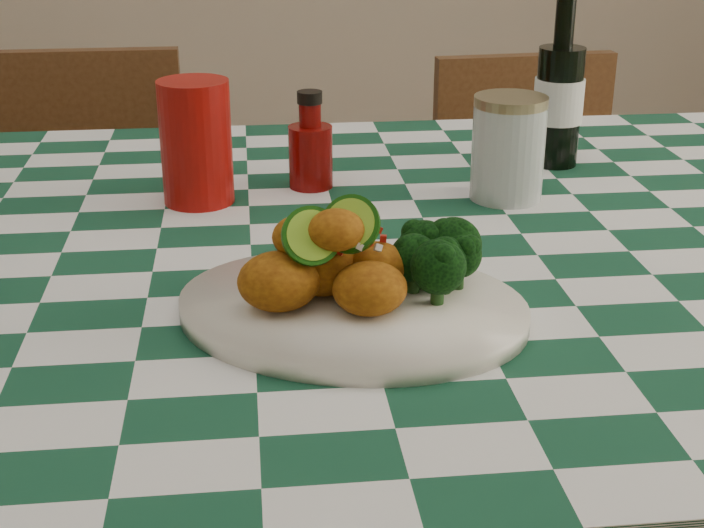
{
  "coord_description": "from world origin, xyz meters",
  "views": [
    {
      "loc": [
        -0.1,
        -1.01,
        1.19
      ],
      "look_at": [
        -0.01,
        -0.2,
        0.84
      ],
      "focal_mm": 50.0,
      "sensor_mm": 36.0,
      "label": 1
    }
  ],
  "objects_px": {
    "dining_table": "(344,528)",
    "red_tumbler": "(196,142)",
    "plate": "(352,310)",
    "beer_bottle": "(560,82)",
    "ketchup_bottle": "(310,140)",
    "wooden_chair_left": "(88,284)",
    "fried_chicken_pile": "(335,256)",
    "wooden_chair_right": "(542,274)",
    "mason_jar": "(508,148)"
  },
  "relations": [
    {
      "from": "ketchup_bottle",
      "to": "mason_jar",
      "type": "relative_size",
      "value": 0.97
    },
    {
      "from": "plate",
      "to": "red_tumbler",
      "type": "relative_size",
      "value": 2.16
    },
    {
      "from": "dining_table",
      "to": "mason_jar",
      "type": "xyz_separation_m",
      "value": [
        0.22,
        0.12,
        0.46
      ]
    },
    {
      "from": "plate",
      "to": "fried_chicken_pile",
      "type": "relative_size",
      "value": 2.32
    },
    {
      "from": "mason_jar",
      "to": "wooden_chair_right",
      "type": "distance_m",
      "value": 0.8
    },
    {
      "from": "dining_table",
      "to": "fried_chicken_pile",
      "type": "xyz_separation_m",
      "value": [
        -0.03,
        -0.2,
        0.46
      ]
    },
    {
      "from": "plate",
      "to": "ketchup_bottle",
      "type": "bearing_deg",
      "value": 91.36
    },
    {
      "from": "ketchup_bottle",
      "to": "beer_bottle",
      "type": "bearing_deg",
      "value": 10.36
    },
    {
      "from": "plate",
      "to": "mason_jar",
      "type": "height_order",
      "value": "mason_jar"
    },
    {
      "from": "plate",
      "to": "beer_bottle",
      "type": "distance_m",
      "value": 0.58
    },
    {
      "from": "dining_table",
      "to": "ketchup_bottle",
      "type": "xyz_separation_m",
      "value": [
        -0.02,
        0.2,
        0.46
      ]
    },
    {
      "from": "fried_chicken_pile",
      "to": "red_tumbler",
      "type": "bearing_deg",
      "value": 111.17
    },
    {
      "from": "wooden_chair_left",
      "to": "dining_table",
      "type": "bearing_deg",
      "value": -61.04
    },
    {
      "from": "ketchup_bottle",
      "to": "plate",
      "type": "bearing_deg",
      "value": -88.64
    },
    {
      "from": "beer_bottle",
      "to": "wooden_chair_right",
      "type": "height_order",
      "value": "beer_bottle"
    },
    {
      "from": "ketchup_bottle",
      "to": "beer_bottle",
      "type": "height_order",
      "value": "beer_bottle"
    },
    {
      "from": "beer_bottle",
      "to": "wooden_chair_right",
      "type": "xyz_separation_m",
      "value": [
        0.15,
        0.47,
        -0.49
      ]
    },
    {
      "from": "ketchup_bottle",
      "to": "wooden_chair_left",
      "type": "distance_m",
      "value": 0.81
    },
    {
      "from": "ketchup_bottle",
      "to": "mason_jar",
      "type": "height_order",
      "value": "mason_jar"
    },
    {
      "from": "dining_table",
      "to": "wooden_chair_left",
      "type": "distance_m",
      "value": 0.87
    },
    {
      "from": "beer_bottle",
      "to": "plate",
      "type": "bearing_deg",
      "value": -126.09
    },
    {
      "from": "wooden_chair_left",
      "to": "mason_jar",
      "type": "bearing_deg",
      "value": -44.82
    },
    {
      "from": "plate",
      "to": "mason_jar",
      "type": "bearing_deg",
      "value": 54.52
    },
    {
      "from": "red_tumbler",
      "to": "mason_jar",
      "type": "relative_size",
      "value": 1.17
    },
    {
      "from": "dining_table",
      "to": "mason_jar",
      "type": "relative_size",
      "value": 12.81
    },
    {
      "from": "ketchup_bottle",
      "to": "mason_jar",
      "type": "xyz_separation_m",
      "value": [
        0.24,
        -0.07,
        0.0
      ]
    },
    {
      "from": "red_tumbler",
      "to": "wooden_chair_left",
      "type": "distance_m",
      "value": 0.8
    },
    {
      "from": "fried_chicken_pile",
      "to": "ketchup_bottle",
      "type": "distance_m",
      "value": 0.4
    },
    {
      "from": "fried_chicken_pile",
      "to": "ketchup_bottle",
      "type": "bearing_deg",
      "value": 89.13
    },
    {
      "from": "plate",
      "to": "red_tumbler",
      "type": "height_order",
      "value": "red_tumbler"
    },
    {
      "from": "ketchup_bottle",
      "to": "wooden_chair_left",
      "type": "xyz_separation_m",
      "value": [
        -0.4,
        0.56,
        -0.43
      ]
    },
    {
      "from": "dining_table",
      "to": "beer_bottle",
      "type": "height_order",
      "value": "beer_bottle"
    },
    {
      "from": "red_tumbler",
      "to": "mason_jar",
      "type": "distance_m",
      "value": 0.38
    },
    {
      "from": "plate",
      "to": "wooden_chair_left",
      "type": "bearing_deg",
      "value": 113.0
    },
    {
      "from": "red_tumbler",
      "to": "wooden_chair_left",
      "type": "relative_size",
      "value": 0.18
    },
    {
      "from": "plate",
      "to": "wooden_chair_left",
      "type": "distance_m",
      "value": 1.11
    },
    {
      "from": "red_tumbler",
      "to": "wooden_chair_right",
      "type": "xyz_separation_m",
      "value": [
        0.64,
        0.58,
        -0.45
      ]
    },
    {
      "from": "red_tumbler",
      "to": "beer_bottle",
      "type": "bearing_deg",
      "value": 12.4
    },
    {
      "from": "fried_chicken_pile",
      "to": "red_tumbler",
      "type": "height_order",
      "value": "red_tumbler"
    },
    {
      "from": "dining_table",
      "to": "red_tumbler",
      "type": "xyz_separation_m",
      "value": [
        -0.16,
        0.15,
        0.47
      ]
    },
    {
      "from": "wooden_chair_left",
      "to": "ketchup_bottle",
      "type": "bearing_deg",
      "value": -54.63
    },
    {
      "from": "mason_jar",
      "to": "fried_chicken_pile",
      "type": "bearing_deg",
      "value": -127.26
    },
    {
      "from": "dining_table",
      "to": "wooden_chair_left",
      "type": "relative_size",
      "value": 1.98
    },
    {
      "from": "red_tumbler",
      "to": "plate",
      "type": "bearing_deg",
      "value": -66.68
    },
    {
      "from": "plate",
      "to": "wooden_chair_right",
      "type": "height_order",
      "value": "wooden_chair_right"
    },
    {
      "from": "fried_chicken_pile",
      "to": "mason_jar",
      "type": "bearing_deg",
      "value": 52.74
    },
    {
      "from": "dining_table",
      "to": "red_tumbler",
      "type": "bearing_deg",
      "value": 136.65
    },
    {
      "from": "ketchup_bottle",
      "to": "mason_jar",
      "type": "distance_m",
      "value": 0.25
    },
    {
      "from": "red_tumbler",
      "to": "mason_jar",
      "type": "bearing_deg",
      "value": -4.36
    },
    {
      "from": "fried_chicken_pile",
      "to": "ketchup_bottle",
      "type": "relative_size",
      "value": 1.13
    }
  ]
}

